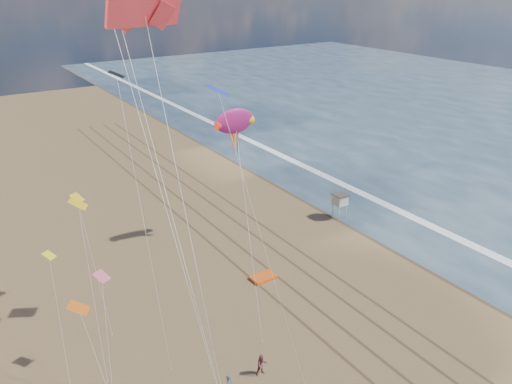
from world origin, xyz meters
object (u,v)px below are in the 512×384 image
(grounded_kite, at_px, (263,277))
(show_kite, at_px, (235,121))
(lifeguard_stand, at_px, (340,200))
(kite_flyer_b, at_px, (262,365))

(grounded_kite, distance_m, show_kite, 16.47)
(show_kite, bearing_deg, grounded_kite, -104.64)
(lifeguard_stand, height_order, grounded_kite, lifeguard_stand)
(lifeguard_stand, distance_m, kite_flyer_b, 28.56)
(lifeguard_stand, relative_size, kite_flyer_b, 1.79)
(grounded_kite, bearing_deg, show_kite, 73.71)
(grounded_kite, xyz_separation_m, show_kite, (2.36, 9.05, 13.56))
(show_kite, distance_m, kite_flyer_b, 25.49)
(show_kite, relative_size, kite_flyer_b, 12.71)
(grounded_kite, xyz_separation_m, kite_flyer_b, (-7.38, -10.71, 0.75))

